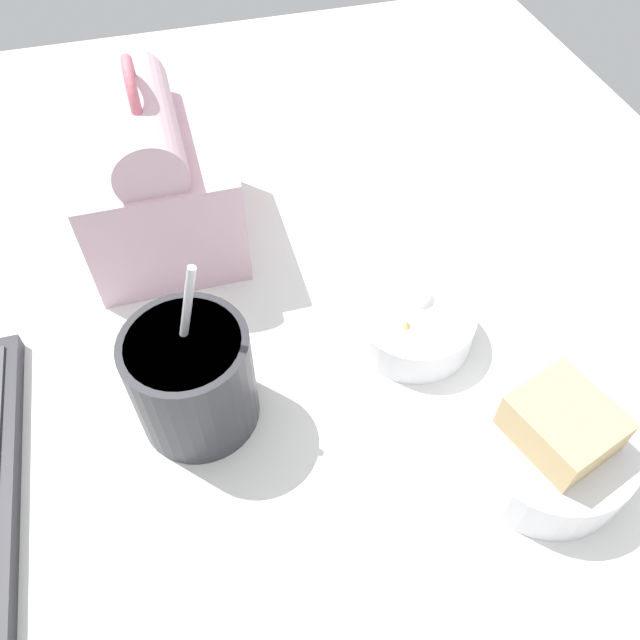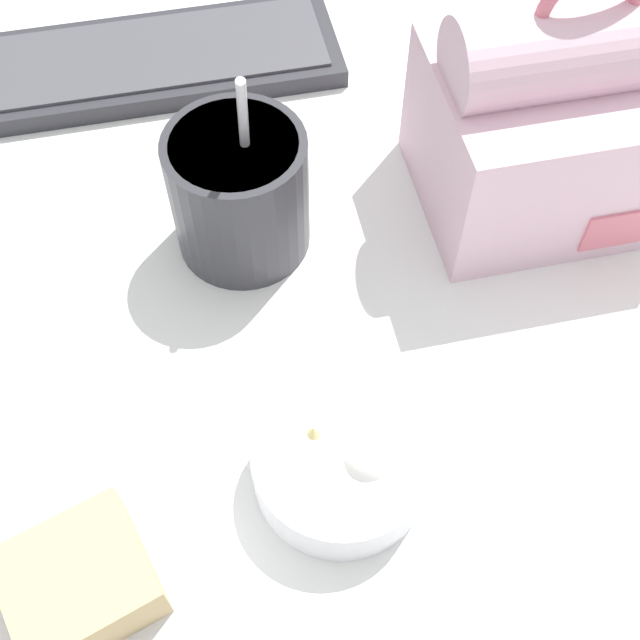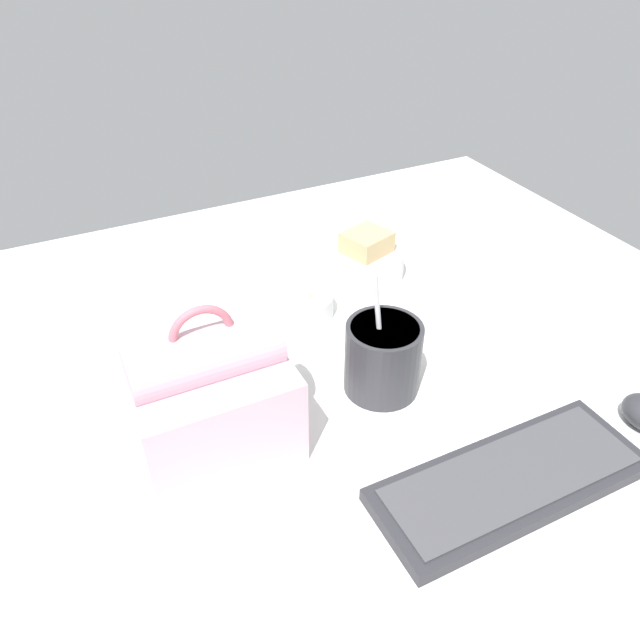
# 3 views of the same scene
# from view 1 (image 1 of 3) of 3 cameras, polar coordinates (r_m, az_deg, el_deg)

# --- Properties ---
(desk_surface) EXTENTS (1.40, 1.10, 0.02)m
(desk_surface) POSITION_cam_1_polar(r_m,az_deg,el_deg) (0.63, -0.68, -3.01)
(desk_surface) COLOR white
(desk_surface) RESTS_ON ground
(lunch_bag) EXTENTS (0.19, 0.16, 0.21)m
(lunch_bag) POSITION_cam_1_polar(r_m,az_deg,el_deg) (0.70, -14.77, 12.31)
(lunch_bag) COLOR beige
(lunch_bag) RESTS_ON desk_surface
(soup_cup) EXTENTS (0.11, 0.11, 0.18)m
(soup_cup) POSITION_cam_1_polar(r_m,az_deg,el_deg) (0.54, -11.58, -5.21)
(soup_cup) COLOR #333338
(soup_cup) RESTS_ON desk_surface
(bento_bowl_sandwich) EXTENTS (0.14, 0.14, 0.09)m
(bento_bowl_sandwich) POSITION_cam_1_polar(r_m,az_deg,el_deg) (0.56, 20.28, -10.70)
(bento_bowl_sandwich) COLOR silver
(bento_bowl_sandwich) RESTS_ON desk_surface
(bento_bowl_snacks) EXTENTS (0.12, 0.12, 0.05)m
(bento_bowl_snacks) POSITION_cam_1_polar(r_m,az_deg,el_deg) (0.62, 8.57, -0.31)
(bento_bowl_snacks) COLOR silver
(bento_bowl_snacks) RESTS_ON desk_surface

